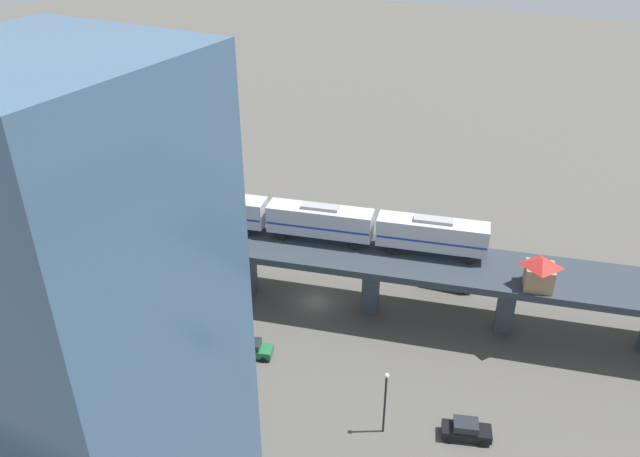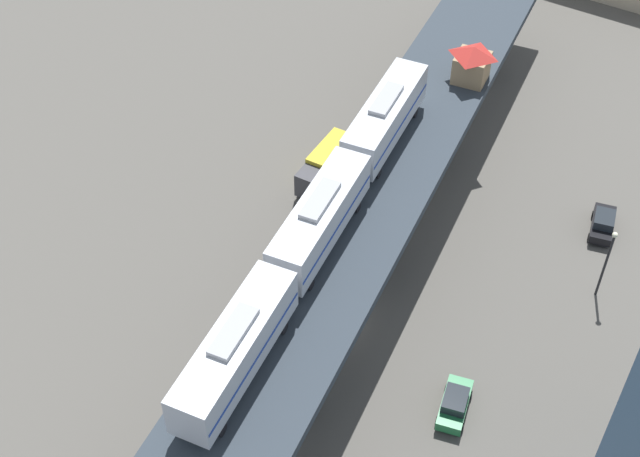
{
  "view_description": "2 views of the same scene",
  "coord_description": "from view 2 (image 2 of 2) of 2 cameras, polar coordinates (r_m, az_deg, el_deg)",
  "views": [
    {
      "loc": [
        53.46,
        28.51,
        44.09
      ],
      "look_at": [
        -1.39,
        -0.2,
        9.3
      ],
      "focal_mm": 35.0,
      "sensor_mm": 36.0,
      "label": 1
    },
    {
      "loc": [
        26.02,
        -35.54,
        53.83
      ],
      "look_at": [
        -1.39,
        -0.2,
        9.3
      ],
      "focal_mm": 50.0,
      "sensor_mm": 36.0,
      "label": 2
    }
  ],
  "objects": [
    {
      "name": "signal_hut",
      "position": [
        79.6,
        9.71,
        10.43
      ],
      "size": [
        3.89,
        3.89,
        3.4
      ],
      "color": "#8C7251",
      "rests_on": "elevated_viaduct"
    },
    {
      "name": "delivery_truck",
      "position": [
        79.75,
        0.41,
        4.11
      ],
      "size": [
        3.2,
        7.44,
        3.2
      ],
      "color": "#333338",
      "rests_on": "ground"
    },
    {
      "name": "elevated_viaduct",
      "position": [
        64.4,
        1.02,
        -2.18
      ],
      "size": [
        29.82,
        91.39,
        7.8
      ],
      "color": "#283039",
      "rests_on": "ground"
    },
    {
      "name": "subway_train",
      "position": [
        62.39,
        0.0,
        0.68
      ],
      "size": [
        11.48,
        36.81,
        4.45
      ],
      "color": "#ADB2BA",
      "rests_on": "elevated_viaduct"
    },
    {
      "name": "street_car_green",
      "position": [
        64.5,
        8.62,
        -11.01
      ],
      "size": [
        3.14,
        4.75,
        1.89
      ],
      "color": "#1E6638",
      "rests_on": "ground"
    },
    {
      "name": "street_lamp",
      "position": [
        71.63,
        17.9,
        -1.87
      ],
      "size": [
        0.44,
        0.44,
        6.94
      ],
      "color": "black",
      "rests_on": "ground"
    },
    {
      "name": "ground_plane",
      "position": [
        69.56,
        1.01,
        -5.84
      ],
      "size": [
        400.0,
        400.0,
        0.0
      ],
      "primitive_type": "plane",
      "color": "#4C4944"
    },
    {
      "name": "street_car_black",
      "position": [
        79.15,
        17.66,
        0.33
      ],
      "size": [
        3.13,
        4.75,
        1.89
      ],
      "color": "black",
      "rests_on": "ground"
    }
  ]
}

